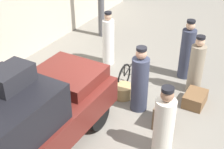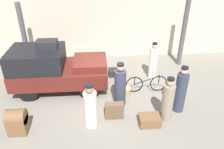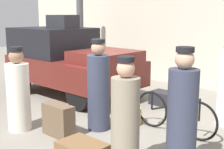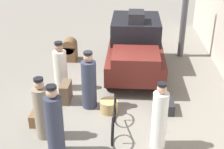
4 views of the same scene
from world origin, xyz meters
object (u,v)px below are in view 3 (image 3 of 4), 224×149
at_px(conductor_in_dark_uniform, 18,93).
at_px(porter_carrying_trunk, 125,122).
at_px(bicycle, 174,114).
at_px(truck, 68,59).
at_px(porter_with_bicycle, 99,89).
at_px(suitcase_small_leather, 58,120).
at_px(suitcase_tan_flat, 165,99).
at_px(porter_standing_middle, 182,119).
at_px(wicker_basket, 128,116).
at_px(trunk_on_truck_roof, 63,22).

xyz_separation_m(conductor_in_dark_uniform, porter_carrying_trunk, (2.59, 0.10, 0.03)).
bearing_deg(bicycle, conductor_in_dark_uniform, -140.82).
bearing_deg(bicycle, truck, 171.71).
height_order(bicycle, porter_with_bicycle, porter_with_bicycle).
distance_m(truck, suitcase_small_leather, 3.16).
bearing_deg(suitcase_tan_flat, porter_carrying_trunk, -65.88).
xyz_separation_m(truck, porter_standing_middle, (4.66, -1.85, -0.16)).
bearing_deg(conductor_in_dark_uniform, porter_carrying_trunk, 2.20).
xyz_separation_m(wicker_basket, trunk_on_truck_roof, (-2.98, 0.74, 1.82)).
height_order(truck, wicker_basket, truck).
distance_m(conductor_in_dark_uniform, porter_with_bicycle, 1.53).
xyz_separation_m(truck, trunk_on_truck_roof, (-0.17, 0.00, 1.01)).
xyz_separation_m(wicker_basket, porter_standing_middle, (1.86, -1.10, 0.64)).
xyz_separation_m(porter_standing_middle, porter_with_bicycle, (-2.11, 0.51, -0.03)).
bearing_deg(trunk_on_truck_roof, wicker_basket, -14.02).
height_order(conductor_in_dark_uniform, porter_carrying_trunk, porter_carrying_trunk).
relative_size(porter_standing_middle, suitcase_small_leather, 2.76).
relative_size(wicker_basket, conductor_in_dark_uniform, 0.33).
bearing_deg(porter_carrying_trunk, wicker_basket, 128.70).
height_order(truck, porter_carrying_trunk, truck).
height_order(truck, conductor_in_dark_uniform, truck).
bearing_deg(porter_carrying_trunk, truck, 150.38).
bearing_deg(wicker_basket, trunk_on_truck_roof, 165.98).
distance_m(bicycle, porter_carrying_trunk, 1.83).
bearing_deg(porter_with_bicycle, bicycle, 33.37).
relative_size(truck, bicycle, 2.22).
height_order(bicycle, trunk_on_truck_roof, trunk_on_truck_roof).
height_order(wicker_basket, suitcase_small_leather, suitcase_small_leather).
xyz_separation_m(wicker_basket, conductor_in_dark_uniform, (-1.33, -1.66, 0.55)).
height_order(conductor_in_dark_uniform, trunk_on_truck_roof, trunk_on_truck_roof).
xyz_separation_m(truck, conductor_in_dark_uniform, (1.47, -2.41, -0.26)).
xyz_separation_m(conductor_in_dark_uniform, suitcase_tan_flat, (1.15, 3.30, -0.56)).
xyz_separation_m(porter_carrying_trunk, porter_with_bicycle, (-1.50, 0.97, 0.04)).
distance_m(conductor_in_dark_uniform, suitcase_small_leather, 0.96).
xyz_separation_m(bicycle, suitcase_small_leather, (-1.48, -1.55, -0.07)).
relative_size(porter_with_bicycle, trunk_on_truck_roof, 2.18).
bearing_deg(suitcase_tan_flat, porter_with_bicycle, -91.71).
distance_m(truck, suitcase_tan_flat, 2.89).
relative_size(bicycle, suitcase_small_leather, 2.66).
relative_size(conductor_in_dark_uniform, porter_with_bicycle, 0.92).
xyz_separation_m(wicker_basket, suitcase_tan_flat, (-0.18, 1.64, -0.01)).
distance_m(wicker_basket, suitcase_small_leather, 1.46).
bearing_deg(porter_with_bicycle, conductor_in_dark_uniform, -135.36).
relative_size(conductor_in_dark_uniform, suitcase_small_leather, 2.47).
bearing_deg(wicker_basket, porter_with_bicycle, -112.81).
xyz_separation_m(porter_standing_middle, suitcase_tan_flat, (-2.04, 2.74, -0.66)).
xyz_separation_m(porter_standing_middle, trunk_on_truck_roof, (-4.83, 1.85, 1.17)).
bearing_deg(trunk_on_truck_roof, suitcase_tan_flat, 17.80).
bearing_deg(suitcase_tan_flat, bicycle, -51.97).
bearing_deg(porter_standing_middle, suitcase_small_leather, -174.10).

